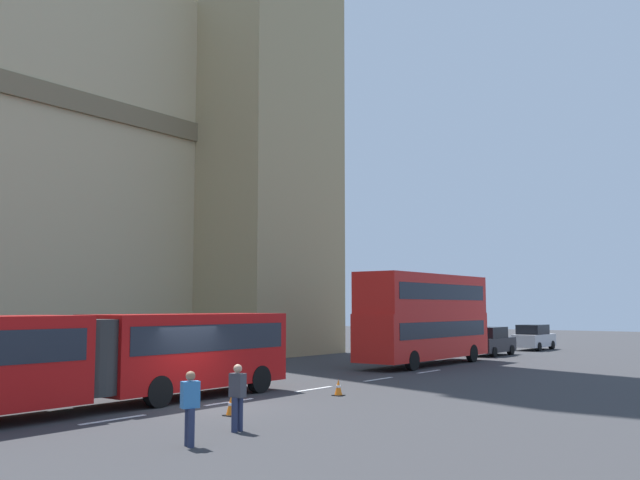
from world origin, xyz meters
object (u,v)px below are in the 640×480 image
object	(u,v)px
articulated_bus	(83,353)
traffic_cone_middle	(338,388)
double_decker_bus	(425,315)
sedan_trailing	(534,337)
sedan_lead	(490,341)
traffic_cone_west	(231,406)
pedestrian_near_cones	(190,406)
pedestrian_by_kerb	(237,395)

from	to	relation	value
articulated_bus	traffic_cone_middle	size ratio (longest dim) A/B	27.88
articulated_bus	double_decker_bus	xyz separation A→B (m)	(21.42, 0.00, 0.97)
articulated_bus	sedan_trailing	bearing A→B (deg)	0.23
sedan_trailing	traffic_cone_middle	size ratio (longest dim) A/B	7.59
sedan_lead	traffic_cone_west	bearing A→B (deg)	-171.25
double_decker_bus	sedan_lead	world-z (taller)	double_decker_bus
sedan_lead	pedestrian_near_cones	bearing A→B (deg)	-168.07
double_decker_bus	pedestrian_near_cones	world-z (taller)	double_decker_bus
traffic_cone_west	double_decker_bus	bearing A→B (deg)	12.05
double_decker_bus	sedan_trailing	xyz separation A→B (m)	(16.76, 0.15, -1.80)
double_decker_bus	pedestrian_near_cones	xyz separation A→B (m)	(-23.06, -6.54, -1.80)
articulated_bus	pedestrian_near_cones	xyz separation A→B (m)	(-1.64, -6.54, -0.83)
articulated_bus	sedan_lead	distance (m)	30.59
double_decker_bus	traffic_cone_west	distance (m)	19.82
sedan_trailing	pedestrian_near_cones	distance (m)	40.38
traffic_cone_middle	pedestrian_near_cones	distance (m)	9.84
double_decker_bus	pedestrian_by_kerb	world-z (taller)	double_decker_bus
traffic_cone_middle	pedestrian_by_kerb	distance (m)	7.74
sedan_trailing	pedestrian_near_cones	bearing A→B (deg)	-170.46
sedan_trailing	traffic_cone_west	distance (m)	36.26
articulated_bus	pedestrian_near_cones	world-z (taller)	articulated_bus
pedestrian_by_kerb	traffic_cone_west	bearing A→B (deg)	47.76
pedestrian_near_cones	traffic_cone_middle	bearing A→B (deg)	15.54
articulated_bus	traffic_cone_middle	bearing A→B (deg)	-26.57
sedan_trailing	pedestrian_by_kerb	xyz separation A→B (m)	(-37.78, -6.21, -0.00)
pedestrian_near_cones	pedestrian_by_kerb	world-z (taller)	same
sedan_lead	traffic_cone_west	world-z (taller)	sedan_lead
articulated_bus	pedestrian_by_kerb	world-z (taller)	articulated_bus
sedan_lead	traffic_cone_west	xyz separation A→B (m)	(-28.40, -4.37, -0.63)
sedan_trailing	pedestrian_by_kerb	distance (m)	38.28
articulated_bus	traffic_cone_middle	xyz separation A→B (m)	(7.81, -3.91, -1.46)
pedestrian_near_cones	pedestrian_by_kerb	distance (m)	2.10
sedan_lead	sedan_trailing	xyz separation A→B (m)	(7.60, -0.11, 0.00)
traffic_cone_west	pedestrian_near_cones	size ratio (longest dim) A/B	0.34
articulated_bus	sedan_trailing	size ratio (longest dim) A/B	3.68
sedan_lead	traffic_cone_middle	size ratio (longest dim) A/B	7.59
traffic_cone_middle	sedan_lead	bearing A→B (deg)	10.39
sedan_lead	sedan_trailing	bearing A→B (deg)	-0.86
traffic_cone_west	pedestrian_by_kerb	world-z (taller)	pedestrian_by_kerb
articulated_bus	double_decker_bus	world-z (taller)	double_decker_bus
traffic_cone_west	pedestrian_near_cones	world-z (taller)	pedestrian_near_cones
traffic_cone_middle	traffic_cone_west	bearing A→B (deg)	-178.00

